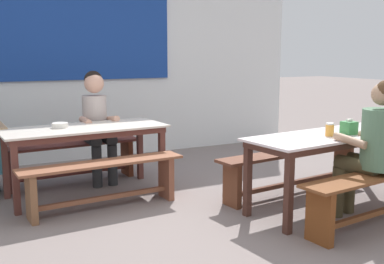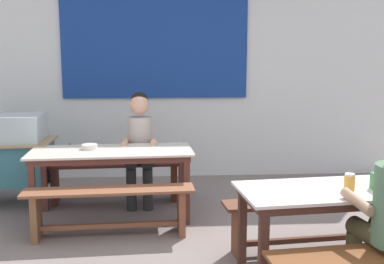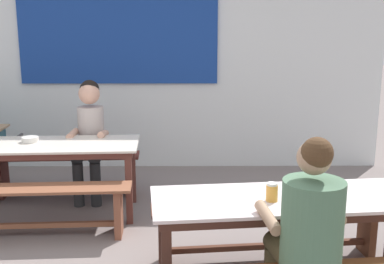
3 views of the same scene
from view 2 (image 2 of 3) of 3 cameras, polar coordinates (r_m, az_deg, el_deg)
name	(u,v)px [view 2 (image 2 of 3)]	position (r m, az deg, el deg)	size (l,w,h in m)	color
backdrop_wall	(178,63)	(6.44, -1.81, 8.57)	(6.16, 0.23, 3.05)	white
dining_table_far	(112,157)	(4.85, -9.92, -3.08)	(1.70, 0.78, 0.73)	beige
dining_table_near	(365,196)	(3.69, 20.67, -7.46)	(1.95, 0.83, 0.73)	silver
bench_far_back	(115,176)	(5.45, -9.52, -5.37)	(1.63, 0.39, 0.46)	brown
bench_far_front	(110,205)	(4.42, -10.16, -8.93)	(1.60, 0.38, 0.46)	brown
bench_near_back	(330,215)	(4.24, 16.71, -9.78)	(1.90, 0.46, 0.46)	brown
person_center_facing	(140,140)	(5.28, -6.49, -0.96)	(0.39, 0.53, 1.28)	#292B2D
tissue_box	(381,182)	(3.61, 22.43, -5.70)	(0.12, 0.12, 0.14)	#398346
condiment_jar	(349,182)	(3.52, 18.93, -5.89)	(0.08, 0.08, 0.12)	gold
soup_bowl	(90,147)	(4.92, -12.59, -1.78)	(0.16, 0.16, 0.05)	silver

